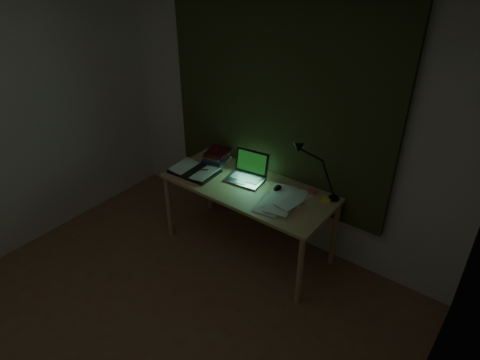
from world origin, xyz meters
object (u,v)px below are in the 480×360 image
at_px(laptop, 245,169).
at_px(open_textbook, 194,171).
at_px(loose_papers, 285,201).
at_px(book_stack, 217,156).
at_px(desk, 248,218).
at_px(desk_lamp, 337,174).

bearing_deg(laptop, open_textbook, -167.54).
relative_size(laptop, open_textbook, 0.89).
bearing_deg(loose_papers, laptop, 171.66).
bearing_deg(book_stack, laptop, -15.41).
bearing_deg(desk, loose_papers, -1.99).
bearing_deg(laptop, book_stack, 156.99).
bearing_deg(book_stack, loose_papers, -11.73).
distance_m(desk, book_stack, 0.67).
height_order(laptop, loose_papers, laptop).
xyz_separation_m(open_textbook, book_stack, (0.03, 0.28, 0.04)).
height_order(desk, laptop, laptop).
height_order(desk, open_textbook, open_textbook).
distance_m(desk, open_textbook, 0.66).
relative_size(open_textbook, loose_papers, 1.19).
distance_m(desk, desk_lamp, 0.95).
distance_m(laptop, open_textbook, 0.49).
bearing_deg(loose_papers, desk, 178.01).
height_order(open_textbook, loose_papers, open_textbook).
xyz_separation_m(desk, book_stack, (-0.51, 0.17, 0.41)).
height_order(book_stack, loose_papers, book_stack).
relative_size(desk, book_stack, 6.67).
distance_m(laptop, desk_lamp, 0.81).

